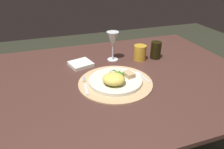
{
  "coord_description": "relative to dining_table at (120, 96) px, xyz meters",
  "views": [
    {
      "loc": [
        -0.33,
        -0.85,
        1.2
      ],
      "look_at": [
        -0.05,
        -0.02,
        0.73
      ],
      "focal_mm": 33.02,
      "sensor_mm": 36.0,
      "label": 1
    }
  ],
  "objects": [
    {
      "name": "fork",
      "position": [
        -0.19,
        -0.06,
        0.14
      ],
      "size": [
        0.03,
        0.16,
        0.0
      ],
      "color": "silver",
      "rests_on": "placemat"
    },
    {
      "name": "dinner_plate",
      "position": [
        -0.05,
        -0.07,
        0.14
      ],
      "size": [
        0.25,
        0.25,
        0.02
      ],
      "primitive_type": "cylinder",
      "color": "silver",
      "rests_on": "placemat"
    },
    {
      "name": "bread_piece",
      "position": [
        0.02,
        -0.06,
        0.16
      ],
      "size": [
        0.05,
        0.06,
        0.02
      ],
      "primitive_type": "cube",
      "rotation": [
        0.0,
        0.0,
        4.96
      ],
      "color": "tan",
      "rests_on": "dinner_plate"
    },
    {
      "name": "napkin",
      "position": [
        -0.17,
        0.17,
        0.14
      ],
      "size": [
        0.14,
        0.13,
        0.02
      ],
      "primitive_type": "cube",
      "rotation": [
        0.0,
        0.0,
        0.26
      ],
      "color": "white",
      "rests_on": "dining_table"
    },
    {
      "name": "wine_glass",
      "position": [
        0.02,
        0.19,
        0.24
      ],
      "size": [
        0.07,
        0.07,
        0.17
      ],
      "color": "silver",
      "rests_on": "dining_table"
    },
    {
      "name": "salad_greens",
      "position": [
        -0.03,
        -0.03,
        0.16
      ],
      "size": [
        0.07,
        0.09,
        0.03
      ],
      "color": "#2B7115",
      "rests_on": "dinner_plate"
    },
    {
      "name": "pasta_serving",
      "position": [
        -0.07,
        -0.1,
        0.17
      ],
      "size": [
        0.14,
        0.13,
        0.05
      ],
      "primitive_type": "ellipsoid",
      "rotation": [
        0.0,
        0.0,
        5.72
      ],
      "color": "#E2CA55",
      "rests_on": "dinner_plate"
    },
    {
      "name": "dining_table",
      "position": [
        0.0,
        0.0,
        0.0
      ],
      "size": [
        1.31,
        0.99,
        0.71
      ],
      "color": "#472A24",
      "rests_on": "ground"
    },
    {
      "name": "spoon",
      "position": [
        0.09,
        -0.04,
        0.14
      ],
      "size": [
        0.03,
        0.12,
        0.01
      ],
      "color": "silver",
      "rests_on": "placemat"
    },
    {
      "name": "amber_tumbler",
      "position": [
        0.17,
        0.14,
        0.17
      ],
      "size": [
        0.07,
        0.07,
        0.09
      ],
      "primitive_type": "cylinder",
      "color": "gold",
      "rests_on": "dining_table"
    },
    {
      "name": "placemat",
      "position": [
        -0.05,
        -0.07,
        0.13
      ],
      "size": [
        0.35,
        0.35,
        0.01
      ],
      "primitive_type": "cylinder",
      "color": "tan",
      "rests_on": "dining_table"
    },
    {
      "name": "dark_tumbler",
      "position": [
        0.27,
        0.13,
        0.18
      ],
      "size": [
        0.06,
        0.06,
        0.1
      ],
      "primitive_type": "cylinder",
      "color": "black",
      "rests_on": "dining_table"
    }
  ]
}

